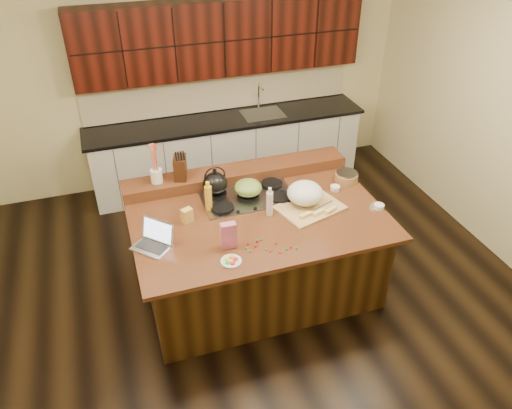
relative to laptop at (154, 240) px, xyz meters
name	(u,v)px	position (x,y,z in m)	size (l,w,h in m)	color
room	(258,175)	(1.00, 0.16, 0.37)	(5.52, 5.02, 2.72)	black
island	(258,251)	(1.00, 0.16, -0.52)	(2.40, 1.60, 0.92)	black
back_ledge	(237,174)	(1.00, 0.86, 0.00)	(2.40, 0.30, 0.12)	black
cooktop	(248,197)	(1.00, 0.46, -0.04)	(0.92, 0.52, 0.05)	gray
back_counter	(226,114)	(1.31, 2.39, 0.00)	(3.70, 0.66, 2.40)	silver
kettle	(215,183)	(0.70, 0.59, 0.10)	(0.25, 0.25, 0.22)	black
green_bowl	(248,188)	(1.00, 0.46, 0.06)	(0.28, 0.28, 0.15)	olive
laptop	(154,240)	(0.00, 0.00, 0.00)	(0.40, 0.40, 0.22)	#B7B7BC
oil_bottle	(208,199)	(0.58, 0.37, 0.08)	(0.07, 0.07, 0.27)	gold
vinegar_bottle	(270,204)	(1.11, 0.12, 0.07)	(0.06, 0.06, 0.25)	silver
wooden_tray	(306,196)	(1.50, 0.15, 0.05)	(0.70, 0.59, 0.24)	tan
ramekin_a	(379,206)	(2.15, -0.11, -0.04)	(0.10, 0.10, 0.04)	white
ramekin_b	(342,181)	(2.03, 0.44, -0.04)	(0.10, 0.10, 0.04)	white
ramekin_c	(335,188)	(1.90, 0.33, -0.04)	(0.10, 0.10, 0.04)	white
strainer_bowl	(346,178)	(2.08, 0.44, -0.01)	(0.24, 0.24, 0.09)	#996B3F
kitchen_timer	(373,204)	(2.11, -0.07, -0.02)	(0.08, 0.08, 0.07)	silver
pink_bag	(229,235)	(0.61, -0.22, 0.06)	(0.13, 0.07, 0.24)	#C55C87
candy_plate	(231,261)	(0.57, -0.43, -0.05)	(0.18, 0.18, 0.01)	white
package_box	(187,215)	(0.34, 0.26, 0.01)	(0.10, 0.07, 0.14)	gold
utensil_crock	(156,176)	(0.17, 0.86, 0.13)	(0.12, 0.12, 0.14)	white
knife_block	(180,168)	(0.41, 0.86, 0.18)	(0.12, 0.19, 0.24)	black
gumdrop_0	(248,244)	(0.78, -0.25, -0.05)	(0.02, 0.02, 0.02)	red
gumdrop_1	(261,239)	(0.91, -0.23, -0.05)	(0.02, 0.02, 0.02)	#198C26
gumdrop_2	(270,251)	(0.93, -0.41, -0.05)	(0.02, 0.02, 0.02)	red
gumdrop_3	(257,240)	(0.87, -0.23, -0.05)	(0.02, 0.02, 0.02)	#198C26
gumdrop_4	(280,252)	(1.00, -0.45, -0.05)	(0.02, 0.02, 0.02)	red
gumdrop_5	(246,248)	(0.74, -0.31, -0.05)	(0.02, 0.02, 0.02)	#198C26
gumdrop_6	(276,243)	(1.01, -0.32, -0.05)	(0.02, 0.02, 0.02)	red
gumdrop_7	(266,249)	(0.90, -0.38, -0.05)	(0.02, 0.02, 0.02)	#198C26
gumdrop_8	(291,247)	(1.12, -0.41, -0.05)	(0.02, 0.02, 0.02)	red
gumdrop_9	(287,249)	(1.07, -0.43, -0.05)	(0.02, 0.02, 0.02)	#198C26
gumdrop_10	(256,246)	(0.83, -0.31, -0.05)	(0.02, 0.02, 0.02)	red
gumdrop_11	(297,248)	(1.16, -0.44, -0.05)	(0.02, 0.02, 0.02)	#198C26
gumdrop_12	(257,242)	(0.86, -0.25, -0.05)	(0.02, 0.02, 0.02)	red
gumdrop_13	(250,251)	(0.76, -0.35, -0.05)	(0.02, 0.02, 0.02)	#198C26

